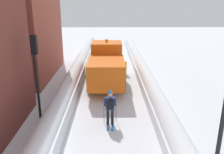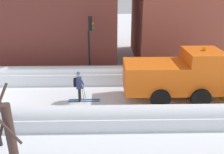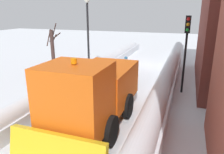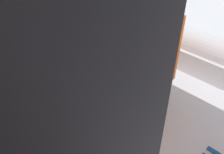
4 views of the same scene
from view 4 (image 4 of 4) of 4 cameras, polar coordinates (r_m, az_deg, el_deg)
name	(u,v)px [view 4 (image 4 of 4)]	position (r m, az deg, el deg)	size (l,w,h in m)	color
ground_plane	(91,80)	(7.07, -4.62, -0.57)	(80.00, 80.00, 0.00)	white
snowbank_right	(150,33)	(8.48, 8.56, 9.80)	(1.10, 36.00, 1.08)	white
plow_truck	(55,22)	(6.88, -12.64, 11.93)	(3.20, 5.98, 3.12)	orange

